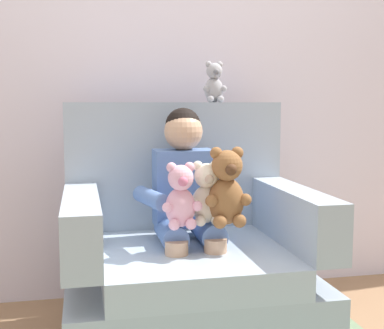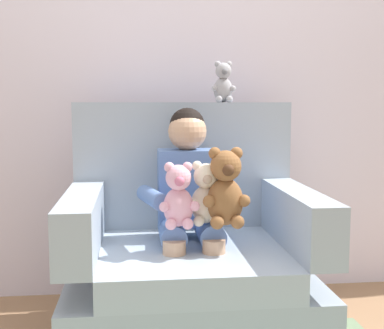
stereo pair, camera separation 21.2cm
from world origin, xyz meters
name	(u,v)px [view 1 (the left image)]	position (x,y,z in m)	size (l,w,h in m)	color
back_wall	(163,53)	(0.00, 0.69, 1.30)	(6.00, 0.10, 2.60)	silver
armchair	(187,265)	(0.00, 0.05, 0.33)	(1.03, 0.86, 1.04)	#9EADBC
seated_child	(187,193)	(0.00, 0.06, 0.65)	(0.45, 0.39, 0.82)	#597AB7
plush_cream	(206,195)	(0.05, -0.09, 0.66)	(0.15, 0.13, 0.26)	silver
plush_pink	(181,197)	(-0.06, -0.13, 0.66)	(0.16, 0.13, 0.26)	#EAA8BC
plush_brown	(227,189)	(0.13, -0.13, 0.69)	(0.19, 0.15, 0.32)	brown
plush_grey_on_backrest	(214,83)	(0.20, 0.36, 1.13)	(0.12, 0.10, 0.20)	#9E9EA3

